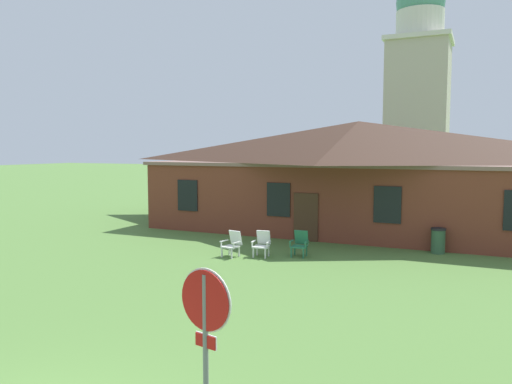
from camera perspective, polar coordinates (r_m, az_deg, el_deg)
The scene contains 7 objects.
brick_building at distance 25.85m, azimuth 11.73°, elevation 2.15°, with size 19.73×10.40×5.41m.
dome_tower at distance 43.65m, azimuth 18.25°, elevation 10.76°, with size 5.18×5.18×18.73m.
stop_sign at distance 6.33m, azimuth -5.88°, elevation -15.36°, with size 0.79×0.20×2.56m.
lawn_chair_by_porch at distance 18.46m, azimuth -2.74°, elevation -5.95°, with size 0.72×0.76×0.96m.
lawn_chair_near_door at distance 18.46m, azimuth 0.71°, elevation -5.94°, with size 0.69×0.72×0.96m.
lawn_chair_left_end at distance 18.55m, azimuth 5.12°, elevation -5.90°, with size 0.67×0.70×0.96m.
trash_bin at distance 20.23m, azimuth 20.35°, elevation -5.30°, with size 0.56×0.56×0.98m.
Camera 1 is at (5.77, -4.27, 4.02)m, focal length 34.52 mm.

